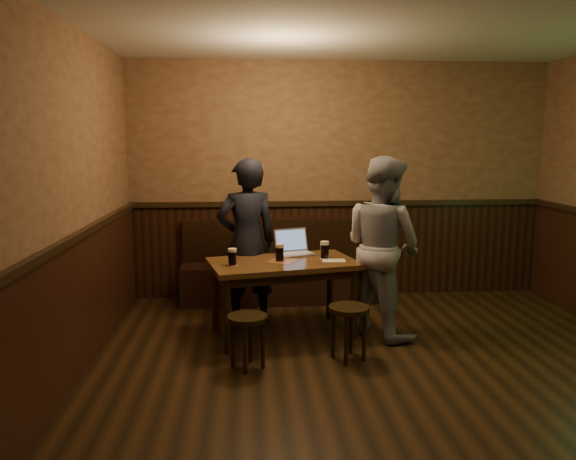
# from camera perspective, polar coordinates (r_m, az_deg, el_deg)

# --- Properties ---
(room) EXTENTS (5.04, 6.04, 2.84)m
(room) POSITION_cam_1_polar(r_m,az_deg,el_deg) (4.12, 11.52, -0.59)
(room) COLOR black
(room) RESTS_ON ground
(bench) EXTENTS (2.20, 0.50, 0.95)m
(bench) POSITION_cam_1_polar(r_m,az_deg,el_deg) (6.63, -1.18, -4.57)
(bench) COLOR black
(bench) RESTS_ON ground
(pub_table) EXTENTS (1.52, 1.07, 0.74)m
(pub_table) POSITION_cam_1_polar(r_m,az_deg,el_deg) (5.39, -0.52, -4.18)
(pub_table) COLOR #4F3116
(pub_table) RESTS_ON ground
(stool_left) EXTENTS (0.39, 0.39, 0.45)m
(stool_left) POSITION_cam_1_polar(r_m,az_deg,el_deg) (4.71, -4.14, -9.72)
(stool_left) COLOR black
(stool_left) RESTS_ON ground
(stool_right) EXTENTS (0.45, 0.45, 0.48)m
(stool_right) POSITION_cam_1_polar(r_m,az_deg,el_deg) (4.89, 6.21, -8.80)
(stool_right) COLOR black
(stool_right) RESTS_ON ground
(pint_left) EXTENTS (0.10, 0.10, 0.16)m
(pint_left) POSITION_cam_1_polar(r_m,az_deg,el_deg) (5.19, -5.68, -2.74)
(pint_left) COLOR maroon
(pint_left) RESTS_ON pub_table
(pint_mid) EXTENTS (0.11, 0.11, 0.17)m
(pint_mid) POSITION_cam_1_polar(r_m,az_deg,el_deg) (5.34, -0.86, -2.31)
(pint_mid) COLOR maroon
(pint_mid) RESTS_ON pub_table
(pint_right) EXTENTS (0.11, 0.11, 0.17)m
(pint_right) POSITION_cam_1_polar(r_m,az_deg,el_deg) (5.48, 3.74, -2.02)
(pint_right) COLOR maroon
(pint_right) RESTS_ON pub_table
(laptop) EXTENTS (0.43, 0.38, 0.25)m
(laptop) POSITION_cam_1_polar(r_m,az_deg,el_deg) (5.69, 0.57, -1.82)
(laptop) COLOR silver
(laptop) RESTS_ON pub_table
(menu) EXTENTS (0.23, 0.16, 0.00)m
(menu) POSITION_cam_1_polar(r_m,az_deg,el_deg) (5.41, 4.67, -3.10)
(menu) COLOR silver
(menu) RESTS_ON pub_table
(person_suit) EXTENTS (0.71, 0.56, 1.71)m
(person_suit) POSITION_cam_1_polar(r_m,az_deg,el_deg) (5.73, -4.20, -1.22)
(person_suit) COLOR black
(person_suit) RESTS_ON ground
(person_grey) EXTENTS (1.01, 1.06, 1.73)m
(person_grey) POSITION_cam_1_polar(r_m,az_deg,el_deg) (5.48, 9.57, -1.67)
(person_grey) COLOR #929298
(person_grey) RESTS_ON ground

